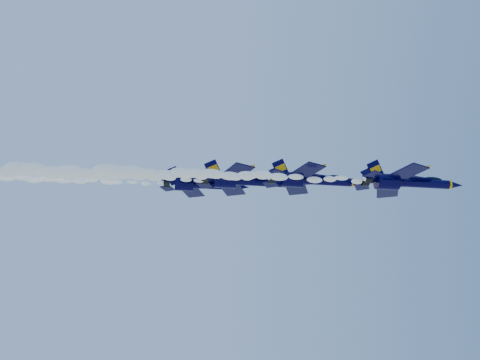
{
  "coord_description": "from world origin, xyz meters",
  "views": [
    {
      "loc": [
        -13.03,
        -71.1,
        122.07
      ],
      "look_at": [
        -4.08,
        -0.36,
        153.92
      ],
      "focal_mm": 35.0,
      "sensor_mm": 36.0,
      "label": 1
    }
  ],
  "objects": [
    {
      "name": "smoke_trail_jet_fourth",
      "position": [
        -36.56,
        9.06,
        156.42
      ],
      "size": [
        39.11,
        1.79,
        1.61
      ],
      "primitive_type": "ellipsoid",
      "color": "white"
    },
    {
      "name": "jet_fourth",
      "position": [
        -10.15,
        9.06,
        156.81
      ],
      "size": [
        16.03,
        13.15,
        5.96
      ],
      "color": "black"
    },
    {
      "name": "jet_lead",
      "position": [
        20.73,
        -9.08,
        151.08
      ],
      "size": [
        16.2,
        13.29,
        6.02
      ],
      "color": "black"
    },
    {
      "name": "smoke_trail_jet_third",
      "position": [
        -29.82,
        4.18,
        155.44
      ],
      "size": [
        39.11,
        1.97,
        1.78
      ],
      "primitive_type": "ellipsoid",
      "color": "white"
    },
    {
      "name": "smoke_trail_jet_lead",
      "position": [
        -5.75,
        -9.08,
        150.68
      ],
      "size": [
        39.11,
        1.81,
        1.62
      ],
      "primitive_type": "ellipsoid",
      "color": "white"
    },
    {
      "name": "jet_third",
      "position": [
        -2.69,
        4.18,
        155.85
      ],
      "size": [
        17.71,
        14.53,
        6.58
      ],
      "color": "black"
    },
    {
      "name": "smoke_trail_jet_second",
      "position": [
        -19.64,
        -5.6,
        151.81
      ],
      "size": [
        39.11,
        1.75,
        1.57
      ],
      "primitive_type": "ellipsoid",
      "color": "white"
    },
    {
      "name": "jet_second",
      "position": [
        6.62,
        -5.6,
        152.2
      ],
      "size": [
        15.67,
        12.86,
        5.82
      ],
      "color": "black"
    }
  ]
}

